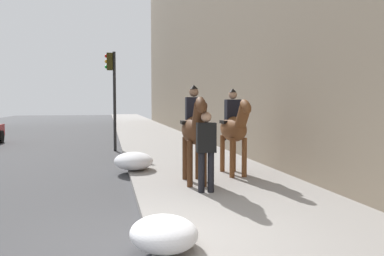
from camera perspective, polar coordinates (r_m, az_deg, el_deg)
The scene contains 7 objects.
sidewalk_slab at distance 6.28m, azimuth 13.55°, elevation -14.57°, with size 120.00×4.09×0.12m, color gray.
mounted_horse_near at distance 9.29m, azimuth 0.37°, elevation -0.09°, with size 2.15×0.66×2.31m.
mounted_horse_far at distance 10.48m, azimuth 6.00°, elevation 0.09°, with size 2.15×0.60×2.26m.
pedestrian_greeting at distance 8.39m, azimuth 2.03°, elevation -2.61°, with size 0.30×0.42×1.70m.
traffic_light_near_curb at distance 16.80m, azimuth -11.28°, elevation 6.01°, with size 0.20×0.44×4.08m.
snow_pile_near at distance 5.38m, azimuth -4.04°, elevation -14.70°, with size 1.15×0.89×0.40m, color white.
snow_pile_far at distance 11.45m, azimuth -8.32°, elevation -4.66°, with size 1.42×1.09×0.49m, color white.
Camera 1 is at (-5.38, 0.54, 2.01)m, focal length 37.47 mm.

